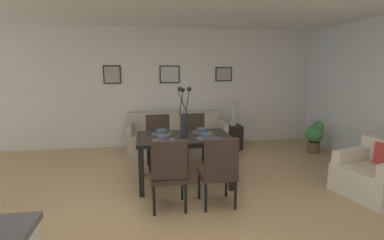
# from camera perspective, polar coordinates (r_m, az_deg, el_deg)

# --- Properties ---
(ground_plane) EXTENTS (9.00, 9.00, 0.00)m
(ground_plane) POSITION_cam_1_polar(r_m,az_deg,el_deg) (3.75, -3.60, -17.69)
(ground_plane) COLOR tan
(back_wall_panel) EXTENTS (9.00, 0.10, 2.60)m
(back_wall_panel) POSITION_cam_1_polar(r_m,az_deg,el_deg) (6.57, -6.66, 6.27)
(back_wall_panel) COLOR silver
(back_wall_panel) RESTS_ON ground
(dining_table) EXTENTS (1.40, 0.89, 0.74)m
(dining_table) POSITION_cam_1_polar(r_m,az_deg,el_deg) (4.39, -1.60, -4.32)
(dining_table) COLOR black
(dining_table) RESTS_ON ground
(dining_chair_near_left) EXTENTS (0.45, 0.45, 0.92)m
(dining_chair_near_left) POSITION_cam_1_polar(r_m,az_deg,el_deg) (3.61, -4.54, -9.95)
(dining_chair_near_left) COLOR #33261E
(dining_chair_near_left) RESTS_ON ground
(dining_chair_near_right) EXTENTS (0.47, 0.47, 0.92)m
(dining_chair_near_right) POSITION_cam_1_polar(r_m,az_deg,el_deg) (5.20, -6.54, -3.61)
(dining_chair_near_right) COLOR #33261E
(dining_chair_near_right) RESTS_ON ground
(dining_chair_far_left) EXTENTS (0.45, 0.45, 0.92)m
(dining_chair_far_left) POSITION_cam_1_polar(r_m,az_deg,el_deg) (3.70, 5.25, -9.46)
(dining_chair_far_left) COLOR #33261E
(dining_chair_far_left) RESTS_ON ground
(dining_chair_far_right) EXTENTS (0.46, 0.46, 0.92)m
(dining_chair_far_right) POSITION_cam_1_polar(r_m,az_deg,el_deg) (5.29, 0.49, -3.31)
(dining_chair_far_right) COLOR #33261E
(dining_chair_far_right) RESTS_ON ground
(centerpiece_vase) EXTENTS (0.21, 0.23, 0.73)m
(centerpiece_vase) POSITION_cam_1_polar(r_m,az_deg,el_deg) (4.31, -1.61, 0.50)
(centerpiece_vase) COLOR #232326
(centerpiece_vase) RESTS_ON dining_table
(placemat_near_left) EXTENTS (0.32, 0.32, 0.01)m
(placemat_near_left) POSITION_cam_1_polar(r_m,az_deg,el_deg) (4.14, -5.55, -3.91)
(placemat_near_left) COLOR #4C4742
(placemat_near_left) RESTS_ON dining_table
(bowl_near_left) EXTENTS (0.17, 0.17, 0.07)m
(bowl_near_left) POSITION_cam_1_polar(r_m,az_deg,el_deg) (4.13, -5.56, -3.41)
(bowl_near_left) COLOR #475166
(bowl_near_left) RESTS_ON dining_table
(placemat_near_right) EXTENTS (0.32, 0.32, 0.01)m
(placemat_near_right) POSITION_cam_1_polar(r_m,az_deg,el_deg) (4.53, -5.90, -2.68)
(placemat_near_right) COLOR #4C4742
(placemat_near_right) RESTS_ON dining_table
(bowl_near_right) EXTENTS (0.17, 0.17, 0.07)m
(bowl_near_right) POSITION_cam_1_polar(r_m,az_deg,el_deg) (4.52, -5.91, -2.22)
(bowl_near_right) COLOR #475166
(bowl_near_right) RESTS_ON dining_table
(placemat_far_left) EXTENTS (0.32, 0.32, 0.01)m
(placemat_far_left) POSITION_cam_1_polar(r_m,az_deg,el_deg) (4.23, 3.01, -3.58)
(placemat_far_left) COLOR #4C4742
(placemat_far_left) RESTS_ON dining_table
(bowl_far_left) EXTENTS (0.17, 0.17, 0.07)m
(bowl_far_left) POSITION_cam_1_polar(r_m,az_deg,el_deg) (4.22, 3.01, -3.09)
(bowl_far_left) COLOR #475166
(bowl_far_left) RESTS_ON dining_table
(placemat_far_right) EXTENTS (0.32, 0.32, 0.01)m
(placemat_far_right) POSITION_cam_1_polar(r_m,az_deg,el_deg) (4.61, 1.94, -2.40)
(placemat_far_right) COLOR #4C4742
(placemat_far_right) RESTS_ON dining_table
(bowl_far_right) EXTENTS (0.17, 0.17, 0.07)m
(bowl_far_right) POSITION_cam_1_polar(r_m,az_deg,el_deg) (4.60, 1.94, -1.95)
(bowl_far_right) COLOR #475166
(bowl_far_right) RESTS_ON dining_table
(sofa) EXTENTS (2.02, 0.84, 0.80)m
(sofa) POSITION_cam_1_polar(r_m,az_deg,el_deg) (6.21, -3.08, -3.47)
(sofa) COLOR #B2A899
(sofa) RESTS_ON ground
(side_table) EXTENTS (0.36, 0.36, 0.52)m
(side_table) POSITION_cam_1_polar(r_m,az_deg,el_deg) (6.40, 7.99, -3.31)
(side_table) COLOR black
(side_table) RESTS_ON ground
(table_lamp) EXTENTS (0.22, 0.22, 0.51)m
(table_lamp) POSITION_cam_1_polar(r_m,az_deg,el_deg) (6.28, 8.13, 2.32)
(table_lamp) COLOR beige
(table_lamp) RESTS_ON side_table
(armchair) EXTENTS (0.97, 0.97, 0.75)m
(armchair) POSITION_cam_1_polar(r_m,az_deg,el_deg) (4.82, 32.27, -9.12)
(armchair) COLOR beige
(armchair) RESTS_ON ground
(framed_picture_left) EXTENTS (0.36, 0.03, 0.39)m
(framed_picture_left) POSITION_cam_1_polar(r_m,az_deg,el_deg) (6.51, -15.39, 8.57)
(framed_picture_left) COLOR black
(framed_picture_center) EXTENTS (0.44, 0.03, 0.38)m
(framed_picture_center) POSITION_cam_1_polar(r_m,az_deg,el_deg) (6.50, -4.41, 8.90)
(framed_picture_center) COLOR black
(framed_picture_right) EXTENTS (0.38, 0.03, 0.32)m
(framed_picture_right) POSITION_cam_1_polar(r_m,az_deg,el_deg) (6.72, 6.23, 8.92)
(framed_picture_right) COLOR black
(potted_plant) EXTENTS (0.36, 0.36, 0.67)m
(potted_plant) POSITION_cam_1_polar(r_m,az_deg,el_deg) (6.54, 22.96, -2.72)
(potted_plant) COLOR brown
(potted_plant) RESTS_ON ground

